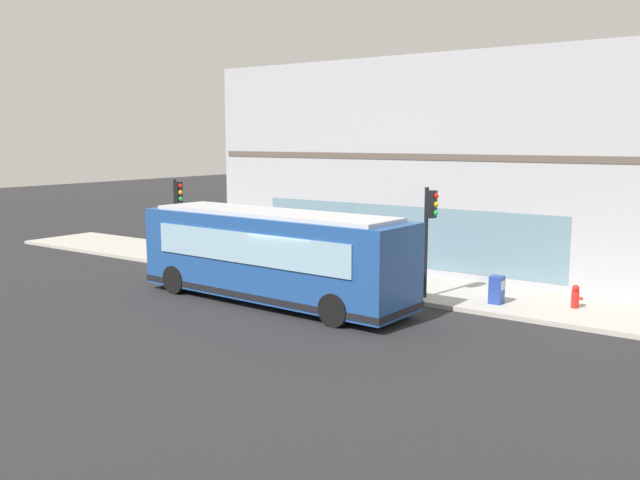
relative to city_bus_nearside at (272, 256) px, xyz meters
The scene contains 11 objects.
ground 2.05m from the city_bus_nearside, 99.34° to the right, with size 120.00×120.00×0.00m, color #262628.
sidewalk_curb 4.85m from the city_bus_nearside, 16.64° to the right, with size 4.09×40.00×0.15m, color #B2ADA3.
building_corner 11.83m from the city_bus_nearside, ahead, with size 9.98×18.77×8.63m.
city_bus_nearside is the anchor object (origin of this frame).
traffic_light_near_corner 5.34m from the city_bus_nearside, 54.73° to the right, with size 0.32×0.49×3.70m.
traffic_light_down_block 8.32m from the city_bus_nearside, 68.84° to the left, with size 0.32×0.49×3.56m.
fire_hydrant 9.79m from the city_bus_nearside, 62.83° to the right, with size 0.35×0.35×0.74m.
pedestrian_near_building_entrance 5.40m from the city_bus_nearside, 20.11° to the right, with size 0.32×0.32×1.81m.
pedestrian_by_light_pole 8.48m from the city_bus_nearside, 61.98° to the left, with size 0.32×0.32×1.61m.
pedestrian_near_hydrant 5.25m from the city_bus_nearside, 45.73° to the left, with size 0.32×0.32×1.57m.
newspaper_vending_box 7.41m from the city_bus_nearside, 60.96° to the right, with size 0.44×0.42×0.90m.
Camera 1 is at (-16.87, -12.70, 5.42)m, focal length 37.81 mm.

